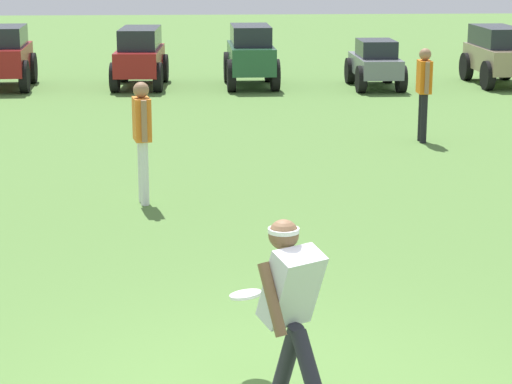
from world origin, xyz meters
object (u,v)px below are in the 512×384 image
Objects in this scene: frisbee_thrower at (292,311)px; parked_car_slot_e at (497,54)px; teammate_midfield at (424,86)px; parked_car_slot_c at (251,54)px; teammate_near_sideline at (142,131)px; parked_car_slot_d at (375,63)px; parked_car_slot_a at (6,56)px; parked_car_slot_b at (140,55)px; frisbee_in_flight at (246,295)px.

frisbee_thrower is 0.59× the size of parked_car_slot_e.
parked_car_slot_c is (-2.50, 6.76, -0.20)m from teammate_midfield.
teammate_near_sideline is 0.71× the size of parked_car_slot_d.
parked_car_slot_d is 0.91× the size of parked_car_slot_e.
teammate_near_sideline reaches higher than parked_car_slot_a.
parked_car_slot_a is 5.58m from parked_car_slot_c.
parked_car_slot_b reaches higher than parked_car_slot_d.
frisbee_in_flight is at bearing -112.89° from parked_car_slot_e.
parked_car_slot_c is at bearing 86.76° from frisbee_in_flight.
teammate_near_sideline is 5.84m from teammate_midfield.
frisbee_thrower is at bearing -83.41° from parked_car_slot_b.
teammate_near_sideline is 0.64× the size of parked_car_slot_b.
teammate_near_sideline is 11.21m from parked_car_slot_a.
parked_car_slot_a is 11.34m from parked_car_slot_e.
parked_car_slot_a is at bearing 106.63° from frisbee_thrower.
frisbee_in_flight is 15.79m from parked_car_slot_d.
frisbee_in_flight is 17.09m from parked_car_slot_e.
frisbee_in_flight is at bearing -110.67° from teammate_midfield.
parked_car_slot_d is (5.37, -0.53, -0.16)m from parked_car_slot_b.
parked_car_slot_c is at bearing 110.32° from teammate_midfield.
parked_car_slot_a reaches higher than parked_car_slot_d.
parked_car_slot_b and parked_car_slot_e have the same top height.
parked_car_slot_e is (5.76, -0.01, -0.02)m from parked_car_slot_c.
frisbee_in_flight is at bearing -78.62° from teammate_near_sideline.
frisbee_in_flight is 0.14× the size of parked_car_slot_a.
teammate_midfield is 10.57m from parked_car_slot_a.
parked_car_slot_b is 2.55m from parked_car_slot_c.
parked_car_slot_a is at bearing -178.66° from parked_car_slot_b.
parked_car_slot_c is (2.54, -0.13, 0.02)m from parked_car_slot_b.
teammate_midfield is at bearing -69.68° from parked_car_slot_c.
teammate_midfield is at bearing -40.13° from parked_car_slot_a.
parked_car_slot_d is at bearing 76.39° from frisbee_in_flight.
teammate_midfield is at bearing 69.33° from frisbee_in_flight.
frisbee_in_flight is 16.49m from parked_car_slot_a.
teammate_near_sideline is at bearing -71.04° from parked_car_slot_a.
teammate_near_sideline is 1.00× the size of teammate_midfield.
teammate_near_sideline reaches higher than parked_car_slot_e.
teammate_near_sideline is at bearing -139.52° from teammate_midfield.
frisbee_in_flight is 0.14× the size of parked_car_slot_b.
parked_car_slot_c is at bearing 179.92° from parked_car_slot_e.
teammate_near_sideline reaches higher than parked_car_slot_b.
teammate_midfield is (4.44, 3.79, 0.00)m from teammate_near_sideline.
parked_car_slot_e is at bearing 7.65° from parked_car_slot_d.
teammate_midfield is 6.37m from parked_car_slot_d.
teammate_near_sideline is 0.66× the size of parked_car_slot_c.
parked_car_slot_e is at bearing 53.86° from teammate_near_sideline.
frisbee_in_flight is 0.22× the size of teammate_midfield.
teammate_near_sideline is 13.05m from parked_car_slot_e.
parked_car_slot_d is (0.32, 6.36, -0.38)m from teammate_midfield.
parked_car_slot_a reaches higher than parked_car_slot_e.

